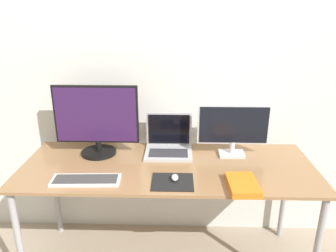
{
  "coord_description": "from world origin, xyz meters",
  "views": [
    {
      "loc": [
        0.06,
        -1.51,
        1.7
      ],
      "look_at": [
        -0.0,
        0.44,
        0.99
      ],
      "focal_mm": 35.0,
      "sensor_mm": 36.0,
      "label": 1
    }
  ],
  "objects_px": {
    "monitor_right": "(233,128)",
    "book": "(243,185)",
    "laptop": "(168,143)",
    "mouse": "(175,178)",
    "keyboard": "(86,180)",
    "monitor_left": "(96,120)"
  },
  "relations": [
    {
      "from": "monitor_right",
      "to": "keyboard",
      "type": "distance_m",
      "value": 0.99
    },
    {
      "from": "monitor_right",
      "to": "laptop",
      "type": "distance_m",
      "value": 0.45
    },
    {
      "from": "keyboard",
      "to": "book",
      "type": "bearing_deg",
      "value": -2.71
    },
    {
      "from": "laptop",
      "to": "monitor_left",
      "type": "bearing_deg",
      "value": -174.03
    },
    {
      "from": "monitor_right",
      "to": "book",
      "type": "relative_size",
      "value": 1.92
    },
    {
      "from": "monitor_right",
      "to": "mouse",
      "type": "relative_size",
      "value": 7.31
    },
    {
      "from": "keyboard",
      "to": "mouse",
      "type": "xyz_separation_m",
      "value": [
        0.51,
        0.02,
        0.01
      ]
    },
    {
      "from": "keyboard",
      "to": "monitor_right",
      "type": "bearing_deg",
      "value": 23.34
    },
    {
      "from": "laptop",
      "to": "book",
      "type": "relative_size",
      "value": 1.29
    },
    {
      "from": "monitor_left",
      "to": "laptop",
      "type": "bearing_deg",
      "value": 5.97
    },
    {
      "from": "keyboard",
      "to": "laptop",
      "type": "bearing_deg",
      "value": 43.25
    },
    {
      "from": "laptop",
      "to": "mouse",
      "type": "xyz_separation_m",
      "value": [
        0.05,
        -0.41,
        -0.04
      ]
    },
    {
      "from": "monitor_left",
      "to": "book",
      "type": "distance_m",
      "value": 1.02
    },
    {
      "from": "monitor_right",
      "to": "book",
      "type": "height_order",
      "value": "monitor_right"
    },
    {
      "from": "monitor_left",
      "to": "keyboard",
      "type": "relative_size",
      "value": 1.4
    },
    {
      "from": "monitor_right",
      "to": "keyboard",
      "type": "relative_size",
      "value": 1.18
    },
    {
      "from": "monitor_right",
      "to": "mouse",
      "type": "distance_m",
      "value": 0.55
    },
    {
      "from": "laptop",
      "to": "book",
      "type": "xyz_separation_m",
      "value": [
        0.43,
        -0.48,
        -0.04
      ]
    },
    {
      "from": "mouse",
      "to": "book",
      "type": "bearing_deg",
      "value": -9.93
    },
    {
      "from": "laptop",
      "to": "book",
      "type": "height_order",
      "value": "laptop"
    },
    {
      "from": "book",
      "to": "mouse",
      "type": "bearing_deg",
      "value": 170.07
    },
    {
      "from": "monitor_left",
      "to": "monitor_right",
      "type": "height_order",
      "value": "monitor_left"
    }
  ]
}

